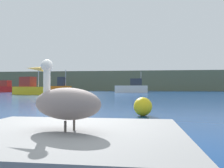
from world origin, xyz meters
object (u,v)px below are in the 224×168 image
Objects in this scene: pelican at (66,102)px; fishing_boat_yellow at (29,88)px; fishing_boat_red at (5,88)px; mooring_buoy at (143,107)px; fishing_boat_orange at (60,87)px; fishing_boat_white at (132,88)px.

fishing_boat_yellow is (-14.87, 28.08, -0.01)m from pelican.
fishing_boat_yellow is (12.35, -13.58, 0.04)m from fishing_boat_red.
mooring_buoy is at bearing 133.89° from fishing_boat_red.
pelican is 6.16m from mooring_buoy.
fishing_boat_orange is 37.67m from mooring_buoy.
fishing_boat_white reaches higher than pelican.
mooring_buoy is at bearing -77.28° from pelican.
fishing_boat_yellow reaches higher than mooring_buoy.
fishing_boat_red is at bearing 177.76° from fishing_boat_white.
mooring_buoy is (28.20, -35.60, -0.51)m from fishing_boat_red.
pelican is 0.20× the size of fishing_boat_white.
fishing_boat_white is at bearing 92.88° from mooring_buoy.
fishing_boat_white is at bearing -67.03° from pelican.
fishing_boat_red reaches higher than fishing_boat_yellow.
fishing_boat_orange reaches higher than fishing_boat_white.
fishing_boat_white is at bearing -176.87° from fishing_boat_red.
pelican is at bearing -99.17° from mooring_buoy.
fishing_boat_white is 14.10m from fishing_boat_orange.
fishing_boat_red reaches higher than fishing_boat_white.
fishing_boat_yellow is 8.45× the size of mooring_buoy.
pelican is at bearing -38.42° from fishing_boat_yellow.
fishing_boat_red is at bearing 128.38° from mooring_buoy.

